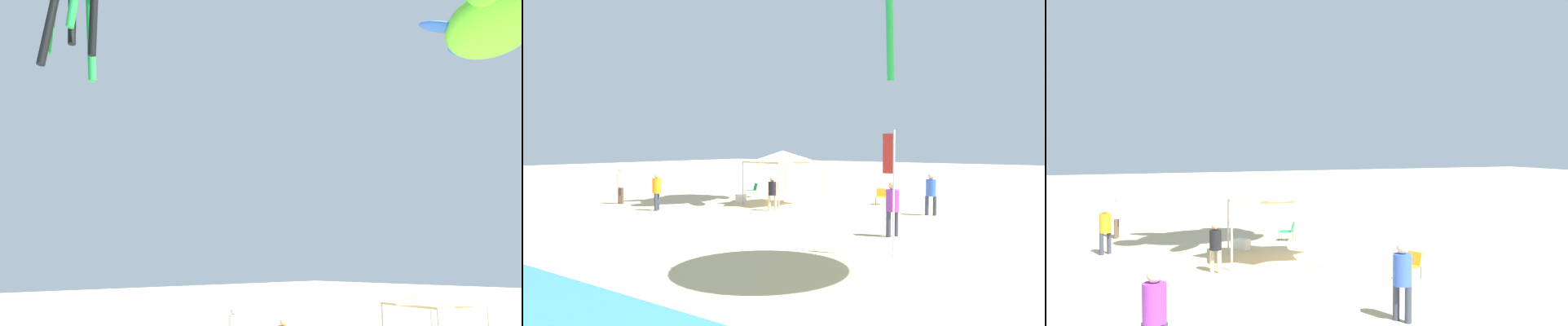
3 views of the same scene
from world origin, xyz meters
TOP-DOWN VIEW (x-y plane):
  - canopy_tent at (0.51, 2.01)m, footprint 3.44×3.62m
  - person_near_umbrella at (7.48, 6.91)m, footprint 0.50×0.45m
  - kite_turtle_lime at (-2.55, 0.69)m, footprint 6.17×6.74m

SIDE VIEW (x-z plane):
  - person_near_umbrella at x=7.48m, z-range 0.17..2.08m
  - canopy_tent at x=0.51m, z-range 1.07..3.87m
  - kite_turtle_lime at x=-2.55m, z-range 12.67..15.55m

